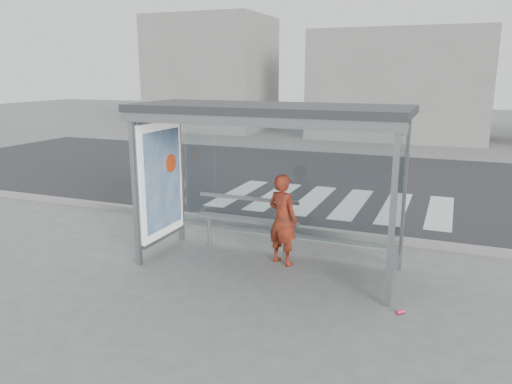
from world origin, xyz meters
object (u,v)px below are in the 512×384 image
soda_can (400,312)px  person (283,219)px  bench (246,220)px  bus_shelter (248,145)px

soda_can → person: bearing=151.0°
person → bench: (-0.79, 0.35, -0.19)m
bus_shelter → soda_can: (2.57, -0.95, -1.95)m
bench → soda_can: (2.82, -1.47, -0.54)m
person → bus_shelter: bearing=38.1°
bus_shelter → soda_can: bus_shelter is taller
bus_shelter → person: bearing=18.0°
soda_can → bench: bearing=152.5°
person → soda_can: (2.03, -1.12, -0.73)m
bench → soda_can: size_ratio=16.36×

